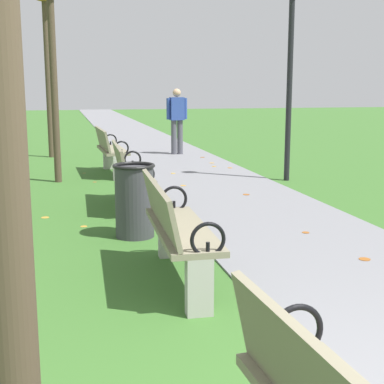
{
  "coord_description": "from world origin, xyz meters",
  "views": [
    {
      "loc": [
        -1.45,
        -1.56,
        1.7
      ],
      "look_at": [
        -0.05,
        4.29,
        0.55
      ],
      "focal_mm": 51.96,
      "sensor_mm": 36.0,
      "label": 1
    }
  ],
  "objects_px": {
    "trash_bin": "(134,200)",
    "lamp_post": "(291,51)",
    "park_bench_3": "(130,174)",
    "pedestrian_walking": "(177,118)",
    "park_bench_4": "(110,150)",
    "park_bench_2": "(176,229)"
  },
  "relations": [
    {
      "from": "trash_bin",
      "to": "lamp_post",
      "type": "bearing_deg",
      "value": 44.89
    },
    {
      "from": "park_bench_3",
      "to": "pedestrian_walking",
      "type": "height_order",
      "value": "pedestrian_walking"
    },
    {
      "from": "pedestrian_walking",
      "to": "lamp_post",
      "type": "relative_size",
      "value": 0.47
    },
    {
      "from": "park_bench_4",
      "to": "lamp_post",
      "type": "bearing_deg",
      "value": -25.46
    },
    {
      "from": "pedestrian_walking",
      "to": "park_bench_2",
      "type": "bearing_deg",
      "value": -101.97
    },
    {
      "from": "pedestrian_walking",
      "to": "trash_bin",
      "type": "xyz_separation_m",
      "value": [
        -2.06,
        -7.45,
        -0.5
      ]
    },
    {
      "from": "park_bench_4",
      "to": "pedestrian_walking",
      "type": "xyz_separation_m",
      "value": [
        1.92,
        2.77,
        0.44
      ]
    },
    {
      "from": "park_bench_2",
      "to": "park_bench_4",
      "type": "bearing_deg",
      "value": 90.0
    },
    {
      "from": "trash_bin",
      "to": "park_bench_3",
      "type": "bearing_deg",
      "value": 84.6
    },
    {
      "from": "park_bench_4",
      "to": "trash_bin",
      "type": "bearing_deg",
      "value": -91.8
    },
    {
      "from": "park_bench_2",
      "to": "lamp_post",
      "type": "xyz_separation_m",
      "value": [
        3.08,
        4.8,
        1.82
      ]
    },
    {
      "from": "park_bench_3",
      "to": "trash_bin",
      "type": "xyz_separation_m",
      "value": [
        -0.15,
        -1.56,
        -0.06
      ]
    },
    {
      "from": "park_bench_2",
      "to": "park_bench_3",
      "type": "xyz_separation_m",
      "value": [
        -0.0,
        3.15,
        0.0
      ]
    },
    {
      "from": "park_bench_3",
      "to": "park_bench_2",
      "type": "bearing_deg",
      "value": -90.0
    },
    {
      "from": "park_bench_2",
      "to": "park_bench_4",
      "type": "relative_size",
      "value": 1.0
    },
    {
      "from": "pedestrian_walking",
      "to": "trash_bin",
      "type": "bearing_deg",
      "value": -105.49
    },
    {
      "from": "park_bench_3",
      "to": "pedestrian_walking",
      "type": "xyz_separation_m",
      "value": [
        1.92,
        5.89,
        0.44
      ]
    },
    {
      "from": "lamp_post",
      "to": "trash_bin",
      "type": "bearing_deg",
      "value": -135.11
    },
    {
      "from": "park_bench_2",
      "to": "trash_bin",
      "type": "xyz_separation_m",
      "value": [
        -0.15,
        1.59,
        -0.06
      ]
    },
    {
      "from": "park_bench_3",
      "to": "park_bench_4",
      "type": "bearing_deg",
      "value": 90.0
    },
    {
      "from": "park_bench_3",
      "to": "pedestrian_walking",
      "type": "distance_m",
      "value": 6.21
    },
    {
      "from": "park_bench_2",
      "to": "trash_bin",
      "type": "distance_m",
      "value": 1.6
    }
  ]
}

